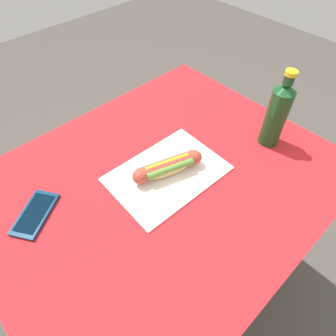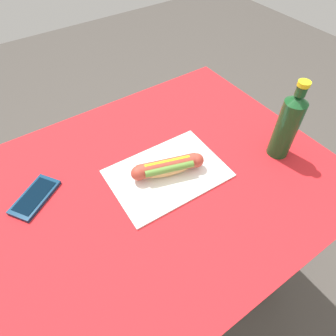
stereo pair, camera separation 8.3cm
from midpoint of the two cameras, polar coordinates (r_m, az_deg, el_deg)
ground_plane at (r=1.53m, az=-2.32°, el=-20.74°), size 6.00×6.00×0.00m
dining_table at (r=0.98m, az=-3.43°, el=-8.04°), size 1.00×0.82×0.78m
paper_wrapper at (r=0.85m, az=-2.79°, el=-1.35°), size 0.34×0.24×0.01m
hot_dog at (r=0.83m, az=-2.84°, el=-0.02°), size 0.21×0.10×0.05m
cell_phone at (r=0.86m, az=-27.16°, el=-8.18°), size 0.16×0.14×0.01m
soda_bottle at (r=0.93m, az=18.15°, el=9.93°), size 0.06×0.06×0.25m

